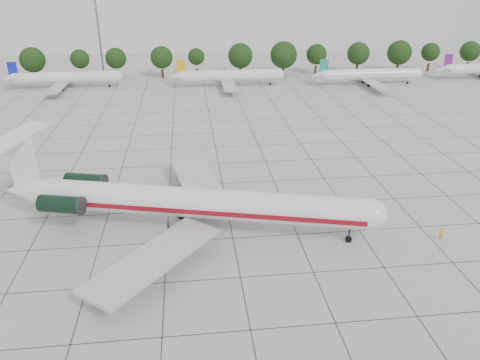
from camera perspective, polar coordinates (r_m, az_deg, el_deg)
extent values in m
plane|color=#B2B2AA|center=(64.51, -1.59, -3.41)|extent=(260.00, 260.00, 0.00)
cube|color=#383838|center=(78.04, -2.57, 1.74)|extent=(170.00, 170.00, 0.02)
cylinder|color=silver|center=(57.34, -4.79, -2.83)|extent=(40.20, 13.93, 3.72)
sphere|color=silver|center=(56.69, 15.70, -4.08)|extent=(3.72, 3.72, 3.72)
cone|color=silver|center=(66.14, -24.73, -1.27)|extent=(6.40, 5.03, 3.72)
cube|color=maroon|center=(59.10, -4.39, -2.24)|extent=(38.18, 10.11, 0.62)
cube|color=maroon|center=(55.85, -5.20, -3.96)|extent=(38.18, 10.11, 0.62)
cube|color=#B7BABC|center=(67.48, -5.21, 0.10)|extent=(8.11, 17.57, 0.34)
cube|color=#B7BABC|center=(50.43, -10.45, -9.38)|extent=(14.80, 16.32, 0.34)
cube|color=black|center=(64.70, -18.57, -0.45)|extent=(2.77, 2.05, 0.28)
cylinder|color=black|center=(65.34, -18.28, -0.17)|extent=(5.78, 3.45, 2.14)
cube|color=black|center=(60.69, -20.60, -2.45)|extent=(2.77, 2.05, 0.28)
cylinder|color=black|center=(60.08, -20.93, -2.79)|extent=(5.78, 3.45, 2.14)
cube|color=silver|center=(64.37, -24.92, 1.86)|extent=(3.57, 1.22, 6.77)
cube|color=silver|center=(63.78, -26.02, 4.51)|extent=(6.72, 13.95, 0.25)
cylinder|color=black|center=(57.80, 13.15, -6.47)|extent=(0.28, 0.28, 2.14)
cylinder|color=black|center=(58.15, 13.09, -7.04)|extent=(0.84, 0.51, 0.79)
cylinder|color=black|center=(61.77, -7.19, -3.42)|extent=(0.33, 0.33, 2.03)
cylinder|color=black|center=(62.20, -7.15, -4.15)|extent=(1.26, 0.94, 1.13)
cylinder|color=black|center=(56.88, -8.70, -6.15)|extent=(0.33, 0.33, 2.03)
cylinder|color=black|center=(57.34, -8.64, -6.92)|extent=(1.26, 0.94, 1.13)
imported|color=gold|center=(61.92, 23.29, -6.05)|extent=(0.60, 0.41, 1.60)
cylinder|color=silver|center=(137.78, -20.44, 11.64)|extent=(27.20, 3.00, 3.00)
cube|color=#B7BABC|center=(138.26, -20.77, 11.12)|extent=(3.50, 27.20, 0.25)
cube|color=#0C1BA8|center=(141.06, -26.00, 12.08)|extent=(2.40, 0.25, 3.60)
cylinder|color=black|center=(140.64, -20.49, 10.78)|extent=(0.80, 0.45, 0.80)
cylinder|color=black|center=(136.47, -20.88, 10.34)|extent=(0.80, 0.45, 0.80)
cylinder|color=silver|center=(131.87, -1.18, 12.62)|extent=(27.20, 3.00, 3.00)
cube|color=#B7BABC|center=(132.04, -1.62, 12.10)|extent=(3.50, 27.20, 0.25)
cube|color=#CD9A0C|center=(130.80, -7.23, 13.50)|extent=(2.40, 0.25, 3.60)
cylinder|color=black|center=(134.48, -1.70, 11.72)|extent=(0.80, 0.45, 0.80)
cylinder|color=black|center=(130.21, -1.52, 11.29)|extent=(0.80, 0.45, 0.80)
cylinder|color=silver|center=(138.39, 15.60, 12.32)|extent=(27.20, 3.00, 3.00)
cube|color=#B7BABC|center=(138.26, 15.15, 11.85)|extent=(3.50, 27.20, 0.25)
cube|color=#1C7F71|center=(133.51, 10.21, 13.54)|extent=(2.40, 0.25, 3.60)
cylinder|color=black|center=(140.56, 14.77, 11.50)|extent=(0.80, 0.45, 0.80)
cylinder|color=black|center=(136.56, 15.41, 11.06)|extent=(0.80, 0.45, 0.80)
cube|color=#68167D|center=(152.02, 24.06, 13.17)|extent=(2.40, 0.25, 3.60)
cylinder|color=#332114|center=(151.13, -23.67, 11.48)|extent=(0.70, 0.70, 2.50)
sphere|color=black|center=(150.29, -23.98, 13.23)|extent=(7.15, 7.15, 7.15)
cylinder|color=#332114|center=(147.87, -18.69, 11.99)|extent=(0.70, 0.70, 2.50)
sphere|color=black|center=(147.01, -18.94, 13.78)|extent=(5.43, 5.43, 5.43)
cylinder|color=#332114|center=(146.12, -14.70, 12.33)|extent=(0.70, 0.70, 2.50)
sphere|color=black|center=(145.25, -14.90, 14.15)|extent=(5.99, 5.99, 5.99)
cylinder|color=#332114|center=(144.89, -9.41, 12.69)|extent=(0.70, 0.70, 2.50)
sphere|color=black|center=(144.02, -9.55, 14.53)|extent=(6.50, 6.50, 6.50)
cylinder|color=#332114|center=(144.76, -5.28, 12.89)|extent=(0.70, 0.70, 2.50)
sphere|color=black|center=(143.89, -5.36, 14.75)|extent=(4.93, 4.93, 4.93)
cylinder|color=#332114|center=(145.66, 0.04, 13.07)|extent=(0.70, 0.70, 2.50)
sphere|color=black|center=(144.79, 0.04, 14.91)|extent=(7.40, 7.40, 7.40)
cylinder|color=#332114|center=(147.73, 5.27, 13.13)|extent=(0.70, 0.70, 2.50)
sphere|color=black|center=(146.87, 5.34, 14.94)|extent=(8.08, 8.08, 8.08)
cylinder|color=#332114|center=(150.11, 9.18, 13.11)|extent=(0.70, 0.70, 2.50)
sphere|color=black|center=(149.26, 9.31, 14.89)|extent=(6.17, 6.17, 6.17)
cylinder|color=#332114|center=(154.13, 14.04, 13.00)|extent=(0.70, 0.70, 2.50)
sphere|color=black|center=(153.31, 14.23, 14.73)|extent=(6.82, 6.82, 6.82)
cylinder|color=#332114|center=(159.15, 18.62, 12.81)|extent=(0.70, 0.70, 2.50)
sphere|color=black|center=(158.35, 18.85, 14.49)|extent=(7.44, 7.44, 7.44)
cylinder|color=#332114|center=(163.65, 21.94, 12.63)|extent=(0.70, 0.70, 2.50)
sphere|color=black|center=(162.88, 22.21, 14.25)|extent=(5.66, 5.66, 5.66)
cylinder|color=#332114|center=(170.21, 25.95, 12.35)|extent=(0.70, 0.70, 2.50)
sphere|color=black|center=(169.46, 26.25, 13.91)|extent=(6.25, 6.25, 6.25)
cylinder|color=slate|center=(151.96, -16.83, 16.86)|extent=(0.56, 0.56, 25.00)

